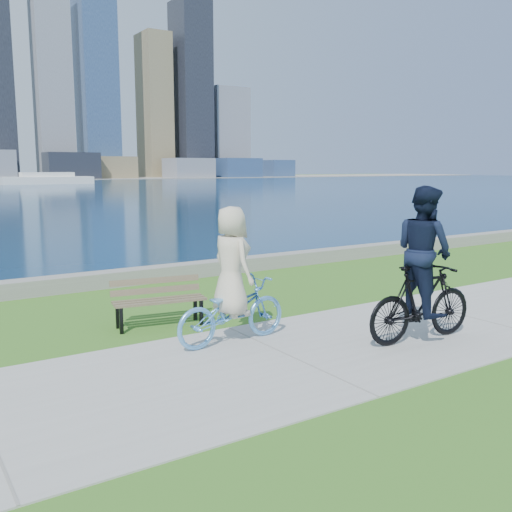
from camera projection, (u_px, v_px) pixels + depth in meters
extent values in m
plane|color=#31651A|center=(290.00, 357.00, 8.17)|extent=(320.00, 320.00, 0.00)
cube|color=#9D9D98|center=(290.00, 357.00, 8.16)|extent=(80.00, 3.50, 0.02)
cube|color=gray|center=(132.00, 277.00, 13.27)|extent=(90.00, 0.50, 0.35)
cube|color=black|center=(72.00, 166.00, 123.26)|extent=(10.97, 6.47, 5.78)
cube|color=#756748|center=(112.00, 168.00, 130.94)|extent=(10.05, 6.24, 5.06)
cube|color=slate|center=(189.00, 168.00, 139.01)|extent=(10.36, 8.58, 4.78)
cube|color=navy|center=(236.00, 168.00, 145.79)|extent=(10.42, 8.78, 4.89)
cube|color=navy|center=(277.00, 168.00, 155.35)|extent=(7.06, 7.28, 4.53)
cube|color=slate|center=(53.00, 84.00, 126.50)|extent=(7.49, 6.27, 42.01)
cube|color=navy|center=(96.00, 73.00, 131.45)|extent=(7.93, 9.03, 48.36)
cube|color=#756748|center=(155.00, 107.00, 144.26)|extent=(6.39, 9.48, 35.54)
cube|color=black|center=(191.00, 91.00, 146.80)|extent=(8.05, 9.73, 44.16)
cube|color=slate|center=(225.00, 133.00, 157.00)|extent=(10.36, 10.54, 23.85)
cube|color=white|center=(47.00, 180.00, 89.51)|extent=(13.68, 3.91, 1.17)
cube|color=white|center=(47.00, 175.00, 89.37)|extent=(7.82, 2.93, 0.68)
cube|color=black|center=(121.00, 321.00, 9.29)|extent=(0.07, 0.07, 0.44)
cube|color=black|center=(201.00, 312.00, 9.82)|extent=(0.07, 0.07, 0.44)
cube|color=black|center=(118.00, 316.00, 9.60)|extent=(0.07, 0.07, 0.44)
cube|color=black|center=(195.00, 308.00, 10.14)|extent=(0.07, 0.07, 0.44)
cube|color=brown|center=(162.00, 303.00, 9.52)|extent=(1.55, 0.36, 0.04)
cube|color=brown|center=(160.00, 301.00, 9.66)|extent=(1.55, 0.36, 0.04)
cube|color=brown|center=(158.00, 299.00, 9.80)|extent=(1.55, 0.36, 0.04)
cube|color=brown|center=(156.00, 290.00, 9.89)|extent=(1.55, 0.33, 0.11)
cube|color=brown|center=(155.00, 280.00, 9.89)|extent=(1.55, 0.33, 0.11)
imported|color=#60A9EB|center=(232.00, 311.00, 8.74)|extent=(0.78, 1.95, 1.00)
imported|color=silver|center=(231.00, 261.00, 8.62)|extent=(0.58, 0.85, 1.67)
imported|color=black|center=(421.00, 303.00, 8.81)|extent=(0.77, 2.05, 1.21)
imported|color=black|center=(424.00, 251.00, 8.68)|extent=(0.82, 1.01, 1.98)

